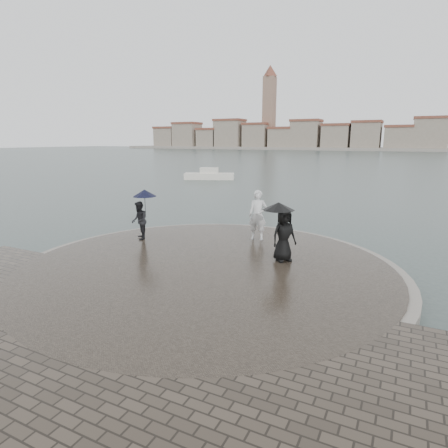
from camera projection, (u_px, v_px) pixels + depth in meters
The scene contains 8 objects.
ground at pixel (137, 320), 9.16m from camera, with size 400.00×400.00×0.00m, color #2B3835.
kerb_ring at pixel (206, 270), 12.19m from camera, with size 12.50×12.50×0.32m, color gray.
quay_tip at pixel (206, 270), 12.18m from camera, with size 11.90×11.90×0.36m, color #2D261E.
statue at pixel (258, 215), 14.99m from camera, with size 0.73×0.48×2.01m, color silver.
visitor_left at pixel (141, 213), 15.01m from camera, with size 1.20×1.05×2.04m.
visitor_right at pixel (282, 227), 12.35m from camera, with size 1.28×1.15×1.95m.
far_skyline at pixel (381, 137), 151.09m from camera, with size 260.00×20.00×37.00m.
boats at pixel (376, 178), 39.75m from camera, with size 39.37×15.25×1.50m.
Camera 1 is at (5.66, -6.59, 4.32)m, focal length 30.00 mm.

